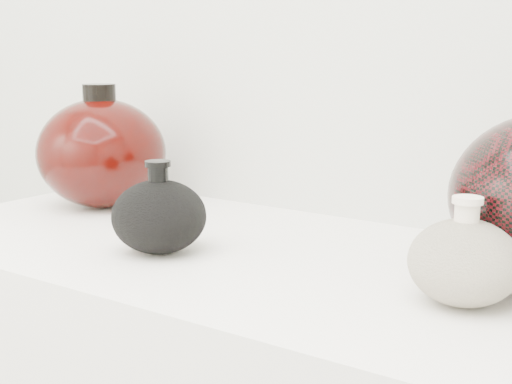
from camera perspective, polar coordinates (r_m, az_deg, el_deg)
The scene contains 3 objects.
black_gourd_vase at distance 0.97m, azimuth -7.76°, elevation -1.89°, with size 0.15×0.15×0.13m.
cream_gourd_vase at distance 0.80m, azimuth 16.32°, elevation -5.34°, with size 0.16×0.16×0.12m.
left_round_pot at distance 1.27m, azimuth -12.24°, elevation 3.11°, with size 0.26×0.26×0.21m.
Camera 1 is at (0.50, 0.18, 1.17)m, focal length 50.00 mm.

